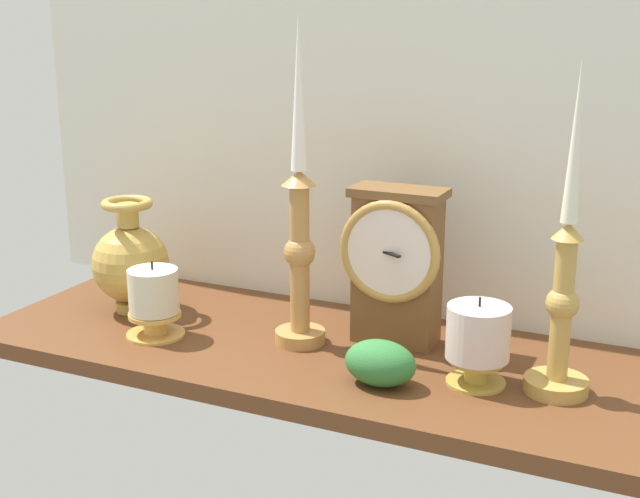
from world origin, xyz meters
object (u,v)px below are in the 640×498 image
at_px(pillar_candle_near_clock, 478,340).
at_px(candlestick_tall_center, 563,292).
at_px(mantel_clock, 396,263).
at_px(brass_vase_bulbous, 131,261).
at_px(pillar_candle_front, 154,301).
at_px(candlestick_tall_left, 299,232).

bearing_deg(pillar_candle_near_clock, candlestick_tall_center, 10.09).
xyz_separation_m(mantel_clock, brass_vase_bulbous, (-0.41, -0.05, -0.04)).
relative_size(candlestick_tall_center, pillar_candle_front, 3.64).
bearing_deg(candlestick_tall_left, candlestick_tall_center, -2.06).
relative_size(mantel_clock, pillar_candle_front, 1.98).
xyz_separation_m(candlestick_tall_left, brass_vase_bulbous, (-0.29, 0.01, -0.08)).
bearing_deg(pillar_candle_near_clock, candlestick_tall_left, 173.48).
bearing_deg(candlestick_tall_left, mantel_clock, 25.70).
distance_m(candlestick_tall_center, pillar_candle_near_clock, 0.12).
bearing_deg(pillar_candle_near_clock, brass_vase_bulbous, 175.80).
xyz_separation_m(candlestick_tall_left, pillar_candle_front, (-0.20, -0.06, -0.11)).
distance_m(candlestick_tall_left, brass_vase_bulbous, 0.31).
height_order(candlestick_tall_left, pillar_candle_front, candlestick_tall_left).
bearing_deg(mantel_clock, pillar_candle_front, -159.36).
distance_m(candlestick_tall_left, pillar_candle_near_clock, 0.28).
xyz_separation_m(candlestick_tall_center, pillar_candle_near_clock, (-0.10, -0.02, -0.07)).
bearing_deg(candlestick_tall_left, pillar_candle_front, -162.55).
bearing_deg(brass_vase_bulbous, pillar_candle_near_clock, -4.20).
relative_size(candlestick_tall_center, pillar_candle_near_clock, 3.54).
xyz_separation_m(candlestick_tall_center, pillar_candle_front, (-0.56, -0.05, -0.08)).
relative_size(mantel_clock, candlestick_tall_left, 0.49).
bearing_deg(pillar_candle_front, brass_vase_bulbous, 141.89).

